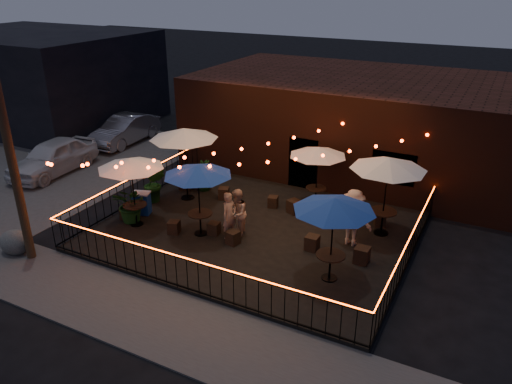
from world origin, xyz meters
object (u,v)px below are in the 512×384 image
at_px(cafe_table_0, 130,164).
at_px(cooler, 142,203).
at_px(cafe_table_3, 318,152).
at_px(cafe_table_2, 198,171).
at_px(cafe_table_4, 334,206).
at_px(boulder, 16,242).
at_px(cafe_table_1, 184,135).
at_px(utility_pole, 6,133).
at_px(cafe_table_5, 389,165).

distance_m(cafe_table_0, cooler, 1.98).
bearing_deg(cafe_table_3, cafe_table_2, -123.90).
distance_m(cafe_table_0, cafe_table_4, 6.99).
bearing_deg(cafe_table_2, boulder, -142.97).
relative_size(cafe_table_0, boulder, 2.97).
height_order(cafe_table_1, boulder, cafe_table_1).
bearing_deg(utility_pole, boulder, 178.31).
distance_m(cafe_table_1, cafe_table_5, 7.32).
xyz_separation_m(cafe_table_2, cafe_table_4, (4.66, -0.54, 0.05)).
distance_m(utility_pole, cafe_table_0, 3.81).
bearing_deg(cafe_table_3, boulder, -134.53).
relative_size(cafe_table_0, cafe_table_5, 0.91).
height_order(utility_pole, cafe_table_4, utility_pole).
xyz_separation_m(cafe_table_4, cafe_table_5, (0.61, 3.30, 0.16)).
height_order(cafe_table_1, cafe_table_2, cafe_table_1).
height_order(cooler, boulder, cooler).
bearing_deg(cafe_table_1, cafe_table_5, 4.71).
bearing_deg(utility_pole, cafe_table_5, 34.18).
height_order(cafe_table_2, cafe_table_3, cafe_table_2).
bearing_deg(cafe_table_5, cafe_table_4, -100.54).
bearing_deg(boulder, cafe_table_1, 65.41).
bearing_deg(cooler, cafe_table_1, 50.82).
height_order(utility_pole, cooler, utility_pole).
height_order(utility_pole, cafe_table_1, utility_pole).
xyz_separation_m(cafe_table_3, cafe_table_5, (2.72, -1.04, 0.35)).
bearing_deg(cafe_table_2, cafe_table_3, 56.10).
xyz_separation_m(cafe_table_0, cooler, (-0.37, 0.76, -1.79)).
bearing_deg(cafe_table_5, cafe_table_0, -157.09).
distance_m(cooler, boulder, 4.24).
bearing_deg(boulder, utility_pole, -1.69).
distance_m(cafe_table_4, boulder, 9.92).
height_order(utility_pole, cafe_table_3, utility_pole).
xyz_separation_m(cafe_table_3, cafe_table_4, (2.11, -4.34, 0.19)).
bearing_deg(cafe_table_4, cafe_table_5, 79.46).
height_order(utility_pole, cafe_table_2, utility_pole).
relative_size(utility_pole, cooler, 9.82).
xyz_separation_m(cafe_table_0, cafe_table_1, (0.30, 2.61, 0.33)).
bearing_deg(cafe_table_4, utility_pole, -161.07).
relative_size(utility_pole, cafe_table_5, 2.58).
height_order(cafe_table_4, cafe_table_5, cafe_table_5).
xyz_separation_m(cafe_table_3, cooler, (-5.25, -3.49, -1.67)).
bearing_deg(cafe_table_5, utility_pole, -145.82).
bearing_deg(cafe_table_1, cafe_table_0, -96.62).
bearing_deg(cafe_table_3, cafe_table_5, -20.92).
height_order(cafe_table_3, cooler, cafe_table_3).
distance_m(cafe_table_1, cafe_table_2, 2.97).
bearing_deg(cafe_table_2, cafe_table_4, -6.61).
bearing_deg(cafe_table_1, cafe_table_3, 19.74).
relative_size(cafe_table_4, cooler, 3.05).
distance_m(cafe_table_0, cafe_table_5, 8.25).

